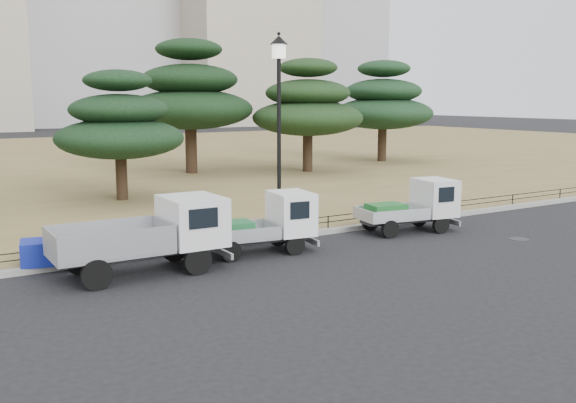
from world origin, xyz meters
TOP-DOWN VIEW (x-y plane):
  - ground at (0.00, 0.00)m, footprint 220.00×220.00m
  - lawn at (0.00, 30.60)m, footprint 120.00×56.00m
  - curb at (0.00, 2.60)m, footprint 120.00×0.25m
  - truck_large at (-4.61, 1.07)m, footprint 4.25×1.72m
  - truck_kei_front at (-1.08, 1.44)m, footprint 3.34×1.75m
  - truck_kei_rear at (4.51, 1.44)m, footprint 3.41×1.85m
  - street_lamp at (0.23, 2.90)m, footprint 0.54×0.54m
  - pipe_fence at (0.00, 2.75)m, footprint 38.00×0.04m
  - tarp_pile at (-6.71, 2.82)m, footprint 1.47×1.19m
  - manhole at (6.50, -1.20)m, footprint 0.60×0.60m
  - pine_center_left at (-1.92, 12.09)m, footprint 5.26×5.26m
  - pine_center_right at (4.41, 19.60)m, footprint 7.01×7.01m
  - pine_east_near at (10.43, 16.78)m, footprint 6.36×6.36m
  - pine_east_far at (18.11, 19.35)m, footprint 6.64×6.64m

SIDE VIEW (x-z plane):
  - ground at x=0.00m, z-range 0.00..0.00m
  - manhole at x=6.50m, z-range 0.00..0.01m
  - lawn at x=0.00m, z-range 0.00..0.15m
  - curb at x=0.00m, z-range 0.00..0.16m
  - pipe_fence at x=0.00m, z-range 0.24..0.64m
  - tarp_pile at x=-6.71m, z-range 0.06..0.93m
  - truck_kei_front at x=-1.08m, z-range 0.00..1.69m
  - truck_kei_rear at x=4.51m, z-range 0.00..1.69m
  - truck_large at x=-4.61m, z-range 0.10..1.95m
  - pine_center_left at x=-1.92m, z-range 0.56..5.91m
  - pine_east_near at x=10.43m, z-range 0.65..7.07m
  - pine_east_far at x=18.11m, z-range 0.66..7.33m
  - street_lamp at x=0.23m, z-range 1.21..7.27m
  - pine_center_right at x=4.41m, z-range 0.74..8.18m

